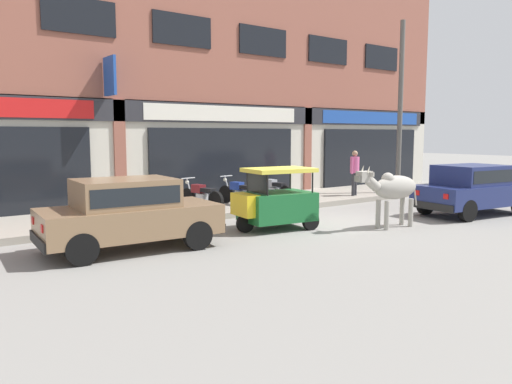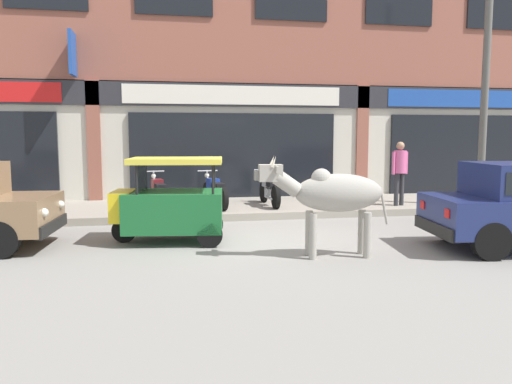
{
  "view_description": "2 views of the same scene",
  "coord_description": "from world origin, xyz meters",
  "px_view_note": "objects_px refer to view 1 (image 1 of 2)",
  "views": [
    {
      "loc": [
        -9.57,
        -9.22,
        2.35
      ],
      "look_at": [
        -1.93,
        1.0,
        0.86
      ],
      "focal_mm": 35.0,
      "sensor_mm": 36.0,
      "label": 1
    },
    {
      "loc": [
        -2.02,
        -8.75,
        1.9
      ],
      "look_at": [
        -0.19,
        1.0,
        0.79
      ],
      "focal_mm": 35.0,
      "sensor_mm": 36.0,
      "label": 2
    }
  ],
  "objects_px": {
    "cow": "(393,188)",
    "utility_pole": "(400,108)",
    "auto_rickshaw": "(275,203)",
    "motorcycle_1": "(240,192)",
    "pedestrian": "(355,168)",
    "car_1": "(473,187)",
    "motorcycle_0": "(201,195)",
    "car_0": "(129,211)",
    "motorcycle_2": "(273,189)"
  },
  "relations": [
    {
      "from": "car_0",
      "to": "utility_pole",
      "type": "bearing_deg",
      "value": 10.85
    },
    {
      "from": "auto_rickshaw",
      "to": "motorcycle_1",
      "type": "bearing_deg",
      "value": 70.03
    },
    {
      "from": "motorcycle_0",
      "to": "pedestrian",
      "type": "distance_m",
      "value": 6.01
    },
    {
      "from": "cow",
      "to": "motorcycle_2",
      "type": "xyz_separation_m",
      "value": [
        0.02,
        4.8,
        -0.45
      ]
    },
    {
      "from": "motorcycle_2",
      "to": "motorcycle_0",
      "type": "bearing_deg",
      "value": -178.97
    },
    {
      "from": "auto_rickshaw",
      "to": "motorcycle_0",
      "type": "distance_m",
      "value": 3.15
    },
    {
      "from": "cow",
      "to": "car_1",
      "type": "relative_size",
      "value": 0.57
    },
    {
      "from": "motorcycle_0",
      "to": "pedestrian",
      "type": "height_order",
      "value": "pedestrian"
    },
    {
      "from": "cow",
      "to": "motorcycle_0",
      "type": "relative_size",
      "value": 1.2
    },
    {
      "from": "car_0",
      "to": "utility_pole",
      "type": "relative_size",
      "value": 0.59
    },
    {
      "from": "auto_rickshaw",
      "to": "motorcycle_2",
      "type": "distance_m",
      "value": 4.06
    },
    {
      "from": "car_0",
      "to": "motorcycle_1",
      "type": "height_order",
      "value": "car_0"
    },
    {
      "from": "auto_rickshaw",
      "to": "utility_pole",
      "type": "xyz_separation_m",
      "value": [
        7.75,
        2.24,
        2.65
      ]
    },
    {
      "from": "pedestrian",
      "to": "motorcycle_0",
      "type": "bearing_deg",
      "value": 174.39
    },
    {
      "from": "car_1",
      "to": "car_0",
      "type": "bearing_deg",
      "value": 169.85
    },
    {
      "from": "motorcycle_2",
      "to": "utility_pole",
      "type": "bearing_deg",
      "value": -10.3
    },
    {
      "from": "auto_rickshaw",
      "to": "pedestrian",
      "type": "relative_size",
      "value": 1.29
    },
    {
      "from": "motorcycle_1",
      "to": "cow",
      "type": "bearing_deg",
      "value": -73.85
    },
    {
      "from": "cow",
      "to": "car_1",
      "type": "height_order",
      "value": "cow"
    },
    {
      "from": "car_0",
      "to": "car_1",
      "type": "xyz_separation_m",
      "value": [
        9.79,
        -1.75,
        0.0
      ]
    },
    {
      "from": "motorcycle_2",
      "to": "auto_rickshaw",
      "type": "bearing_deg",
      "value": -128.24
    },
    {
      "from": "car_1",
      "to": "motorcycle_0",
      "type": "bearing_deg",
      "value": 142.11
    },
    {
      "from": "car_1",
      "to": "auto_rickshaw",
      "type": "bearing_deg",
      "value": 164.03
    },
    {
      "from": "motorcycle_2",
      "to": "pedestrian",
      "type": "bearing_deg",
      "value": -11.21
    },
    {
      "from": "motorcycle_1",
      "to": "pedestrian",
      "type": "relative_size",
      "value": 1.12
    },
    {
      "from": "car_1",
      "to": "utility_pole",
      "type": "distance_m",
      "value": 4.99
    },
    {
      "from": "motorcycle_1",
      "to": "motorcycle_2",
      "type": "distance_m",
      "value": 1.39
    },
    {
      "from": "cow",
      "to": "car_1",
      "type": "distance_m",
      "value": 3.53
    },
    {
      "from": "car_1",
      "to": "motorcycle_2",
      "type": "distance_m",
      "value": 6.04
    },
    {
      "from": "utility_pole",
      "to": "auto_rickshaw",
      "type": "bearing_deg",
      "value": -163.89
    },
    {
      "from": "cow",
      "to": "motorcycle_2",
      "type": "bearing_deg",
      "value": 89.7
    },
    {
      "from": "cow",
      "to": "motorcycle_1",
      "type": "xyz_separation_m",
      "value": [
        -1.36,
        4.71,
        -0.45
      ]
    },
    {
      "from": "motorcycle_1",
      "to": "utility_pole",
      "type": "xyz_separation_m",
      "value": [
        6.63,
        -0.86,
        2.76
      ]
    },
    {
      "from": "cow",
      "to": "car_1",
      "type": "xyz_separation_m",
      "value": [
        3.53,
        -0.11,
        -0.19
      ]
    },
    {
      "from": "car_0",
      "to": "utility_pole",
      "type": "height_order",
      "value": "utility_pole"
    },
    {
      "from": "car_0",
      "to": "motorcycle_0",
      "type": "xyz_separation_m",
      "value": [
        3.54,
        3.11,
        -0.26
      ]
    },
    {
      "from": "motorcycle_1",
      "to": "motorcycle_0",
      "type": "bearing_deg",
      "value": 178.16
    },
    {
      "from": "motorcycle_1",
      "to": "pedestrian",
      "type": "xyz_separation_m",
      "value": [
        4.59,
        -0.54,
        0.6
      ]
    },
    {
      "from": "cow",
      "to": "motorcycle_1",
      "type": "distance_m",
      "value": 4.93
    },
    {
      "from": "motorcycle_0",
      "to": "utility_pole",
      "type": "height_order",
      "value": "utility_pole"
    },
    {
      "from": "auto_rickshaw",
      "to": "pedestrian",
      "type": "height_order",
      "value": "pedestrian"
    },
    {
      "from": "motorcycle_0",
      "to": "pedestrian",
      "type": "relative_size",
      "value": 1.12
    },
    {
      "from": "cow",
      "to": "utility_pole",
      "type": "distance_m",
      "value": 6.92
    },
    {
      "from": "cow",
      "to": "car_0",
      "type": "distance_m",
      "value": 6.48
    },
    {
      "from": "car_1",
      "to": "motorcycle_1",
      "type": "xyz_separation_m",
      "value": [
        -4.89,
        4.82,
        -0.26
      ]
    },
    {
      "from": "car_0",
      "to": "utility_pole",
      "type": "xyz_separation_m",
      "value": [
        11.52,
        2.21,
        2.5
      ]
    },
    {
      "from": "car_0",
      "to": "motorcycle_1",
      "type": "distance_m",
      "value": 5.78
    },
    {
      "from": "motorcycle_0",
      "to": "motorcycle_1",
      "type": "bearing_deg",
      "value": -1.84
    },
    {
      "from": "auto_rickshaw",
      "to": "utility_pole",
      "type": "bearing_deg",
      "value": 16.11
    },
    {
      "from": "car_0",
      "to": "motorcycle_2",
      "type": "distance_m",
      "value": 7.04
    }
  ]
}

